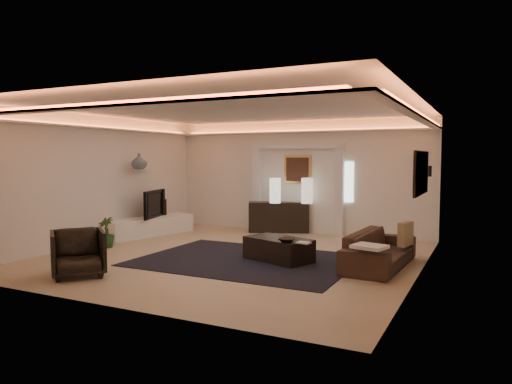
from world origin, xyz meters
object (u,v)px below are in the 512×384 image
at_px(coffee_table, 278,250).
at_px(armchair, 78,253).
at_px(sofa, 380,249).
at_px(console, 279,217).

bearing_deg(coffee_table, armchair, -114.61).
bearing_deg(coffee_table, sofa, 31.05).
xyz_separation_m(sofa, coffee_table, (-1.82, -0.35, -0.11)).
bearing_deg(sofa, armchair, 126.89).
relative_size(console, sofa, 0.72).
height_order(console, sofa, console).
bearing_deg(console, armchair, -124.15).
relative_size(console, coffee_table, 1.24).
bearing_deg(console, coffee_table, -89.85).
height_order(sofa, coffee_table, sofa).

